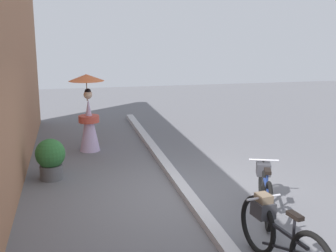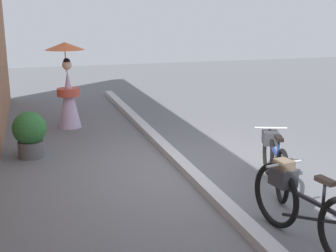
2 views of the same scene
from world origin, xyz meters
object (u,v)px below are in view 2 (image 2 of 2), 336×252
Objects in this scene: bicycle_near_officer at (274,158)px; bicycle_far_side at (304,206)px; potted_plant_by_door at (30,132)px; person_with_parasol at (68,85)px.

bicycle_far_side is (-1.58, 0.57, 0.03)m from bicycle_near_officer.
bicycle_near_officer is 2.11× the size of potted_plant_by_door.
person_with_parasol is (4.30, 2.50, 0.53)m from bicycle_near_officer.
bicycle_far_side is at bearing -161.83° from person_with_parasol.
potted_plant_by_door is at bearing 53.92° from bicycle_near_officer.
bicycle_far_side is 2.27× the size of potted_plant_by_door.
bicycle_far_side is at bearing 159.99° from bicycle_near_officer.
person_with_parasol is at bearing 18.17° from bicycle_far_side.
potted_plant_by_door is at bearing 156.23° from person_with_parasol.
bicycle_near_officer is at bearing -20.01° from bicycle_far_side.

